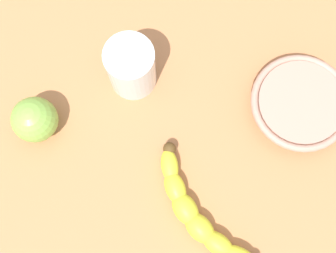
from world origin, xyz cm
name	(u,v)px	position (x,y,z in cm)	size (l,w,h in cm)	color
wooden_tabletop	(150,133)	(0.00, 0.00, 1.50)	(120.00, 120.00, 3.00)	#B97649
banana	(197,215)	(-14.84, 4.32, 4.79)	(23.23, 8.12, 3.59)	yellow
smoothie_glass	(131,68)	(8.43, -4.56, 7.69)	(7.77, 7.77, 10.10)	silver
ceramic_bowl	(300,104)	(-14.39, -20.00, 5.17)	(16.20, 16.20, 3.59)	tan
green_apple_fruit	(35,120)	(13.41, 11.85, 6.64)	(7.28, 7.28, 7.28)	#84B747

